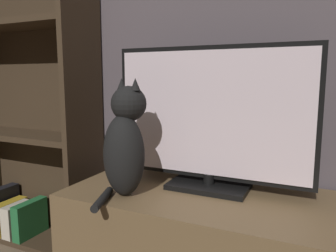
% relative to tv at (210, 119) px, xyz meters
% --- Properties ---
extents(tv, '(0.80, 0.19, 0.56)m').
position_rel_tv_xyz_m(tv, '(0.00, 0.00, 0.00)').
color(tv, black).
rests_on(tv, tv_stand).
extents(cat, '(0.19, 0.30, 0.44)m').
position_rel_tv_xyz_m(cat, '(-0.26, -0.20, -0.08)').
color(cat, black).
rests_on(cat, tv_stand).
extents(bookshelf, '(0.82, 0.28, 1.79)m').
position_rel_tv_xyz_m(bookshelf, '(-1.08, 0.10, 0.05)').
color(bookshelf, '#3D2D1E').
rests_on(bookshelf, ground_plane).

